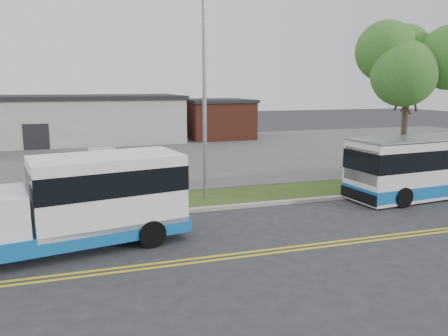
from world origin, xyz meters
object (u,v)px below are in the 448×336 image
object	(u,v)px
transit_bus	(444,165)
parked_car_a	(103,160)
streetlight_near	(205,85)
shuttle_bus	(85,199)
pedestrian	(42,197)
tree_east	(409,66)

from	to	relation	value
transit_bus	parked_car_a	distance (m)	18.58
streetlight_near	parked_car_a	xyz separation A→B (m)	(-4.27, 7.72, -4.39)
streetlight_near	shuttle_bus	world-z (taller)	streetlight_near
pedestrian	shuttle_bus	bearing A→B (deg)	95.57
transit_bus	pedestrian	bearing A→B (deg)	170.06
transit_bus	pedestrian	xyz separation A→B (m)	(-18.27, 1.43, -0.53)
shuttle_bus	parked_car_a	world-z (taller)	shuttle_bus
tree_east	shuttle_bus	xyz separation A→B (m)	(-16.27, -4.66, -4.62)
streetlight_near	transit_bus	size ratio (longest dim) A/B	0.90
pedestrian	parked_car_a	xyz separation A→B (m)	(2.61, 8.55, -0.08)
shuttle_bus	pedestrian	size ratio (longest dim) A/B	4.90
transit_bus	parked_car_a	bearing A→B (deg)	142.02
parked_car_a	transit_bus	bearing A→B (deg)	-35.36
transit_bus	parked_car_a	size ratio (longest dim) A/B	2.32
streetlight_near	tree_east	bearing A→B (deg)	1.42
pedestrian	parked_car_a	world-z (taller)	pedestrian
tree_east	transit_bus	size ratio (longest dim) A/B	0.79
shuttle_bus	transit_bus	distance (m)	16.79
streetlight_near	shuttle_bus	bearing A→B (deg)	-140.23
shuttle_bus	streetlight_near	bearing A→B (deg)	28.66
tree_east	pedestrian	distance (m)	18.68
streetlight_near	shuttle_bus	size ratio (longest dim) A/B	1.18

